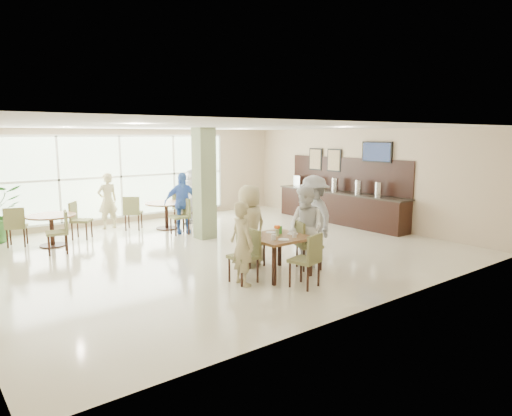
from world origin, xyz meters
TOP-DOWN VIEW (x-y plane):
  - ground at (0.00, 0.00)m, footprint 10.00×10.00m
  - room_shell at (0.00, 0.00)m, footprint 10.00×10.00m
  - window_bank at (-0.50, 4.46)m, footprint 7.00×0.04m
  - column at (0.40, 1.20)m, footprint 0.45×0.45m
  - main_table at (-0.17, -2.33)m, footprint 1.04×1.04m
  - round_table_left at (-2.93, 2.69)m, footprint 1.12×1.12m
  - round_table_right at (0.16, 2.87)m, footprint 1.18×1.18m
  - chairs_main_table at (-0.19, -2.35)m, footprint 2.06×2.11m
  - chairs_table_left at (-2.92, 2.69)m, footprint 2.06×1.86m
  - chairs_table_right at (0.13, 2.87)m, footprint 2.13×1.90m
  - tabletop_clutter at (-0.16, -2.35)m, footprint 0.77×0.81m
  - buffet_counter at (4.70, 0.51)m, footprint 0.64×4.70m
  - wall_tv at (4.94, -0.60)m, footprint 0.06×1.00m
  - framed_art_a at (4.95, 1.00)m, footprint 0.05×0.55m
  - framed_art_b at (4.95, 1.80)m, footprint 0.05×0.55m
  - teen_left at (-1.02, -2.40)m, footprint 0.40×0.57m
  - teen_far at (-0.18, -1.48)m, footprint 0.82×0.48m
  - teen_right at (0.52, -2.37)m, footprint 0.69×0.85m
  - teen_standing at (1.23, -1.88)m, footprint 0.92×1.27m
  - adult_a at (0.24, 2.10)m, footprint 1.09×0.84m
  - adult_b at (1.05, 2.94)m, footprint 1.11×1.67m
  - adult_standing at (-1.14, 3.89)m, footprint 0.60×0.42m

SIDE VIEW (x-z plane):
  - ground at x=0.00m, z-range 0.00..0.00m
  - chairs_main_table at x=-0.19m, z-range 0.00..0.95m
  - chairs_table_left at x=-2.92m, z-range 0.00..0.95m
  - chairs_table_right at x=0.13m, z-range 0.00..0.95m
  - buffet_counter at x=4.70m, z-range -0.42..1.53m
  - round_table_left at x=-2.93m, z-range 0.20..0.95m
  - round_table_right at x=0.16m, z-range 0.21..0.96m
  - main_table at x=-0.17m, z-range 0.29..1.04m
  - teen_left at x=-1.02m, z-range 0.00..1.49m
  - adult_standing at x=-1.14m, z-range 0.00..1.58m
  - tabletop_clutter at x=-0.16m, z-range 0.71..0.91m
  - adult_a at x=0.24m, z-range 0.00..1.64m
  - teen_far at x=-0.18m, z-range 0.00..1.64m
  - teen_right at x=0.52m, z-range 0.00..1.64m
  - adult_b at x=1.05m, z-range 0.00..1.66m
  - teen_standing at x=1.23m, z-range 0.00..1.78m
  - window_bank at x=-0.50m, z-range -2.10..4.90m
  - column at x=0.40m, z-range 0.00..2.80m
  - room_shell at x=0.00m, z-range -3.30..6.70m
  - framed_art_a at x=4.95m, z-range 1.50..2.20m
  - framed_art_b at x=4.95m, z-range 1.50..2.20m
  - wall_tv at x=4.94m, z-range 1.86..2.44m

